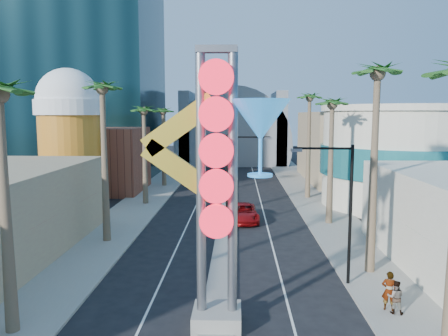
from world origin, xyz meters
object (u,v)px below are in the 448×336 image
red_pickup (243,213)px  pedestrian_a (389,291)px  neon_sign (235,168)px  pedestrian_b (396,297)px

red_pickup → pedestrian_a: size_ratio=2.92×
neon_sign → red_pickup: (0.59, 19.91, -6.52)m
red_pickup → pedestrian_a: 19.54m
pedestrian_a → red_pickup: bearing=-49.4°
pedestrian_a → neon_sign: bearing=32.2°
pedestrian_a → pedestrian_b: bearing=138.9°
red_pickup → pedestrian_a: pedestrian_a is taller
neon_sign → red_pickup: size_ratio=2.20×
neon_sign → red_pickup: 20.96m
pedestrian_a → pedestrian_b: (0.19, -0.35, -0.17)m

